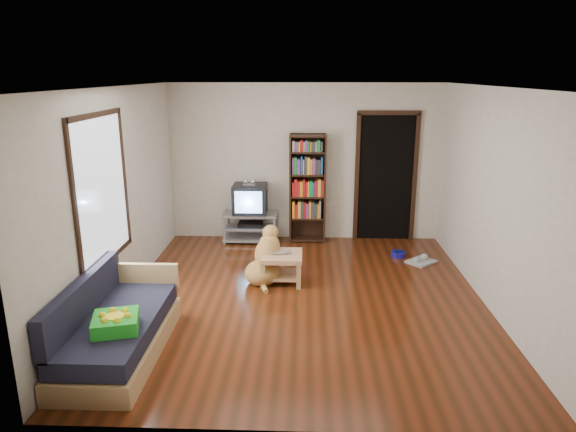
{
  "coord_description": "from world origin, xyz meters",
  "views": [
    {
      "loc": [
        0.03,
        -5.97,
        2.76
      ],
      "look_at": [
        -0.21,
        0.64,
        0.9
      ],
      "focal_mm": 32.0,
      "sensor_mm": 36.0,
      "label": 1
    }
  ],
  "objects_px": {
    "bookshelf": "(308,183)",
    "dog": "(266,260)",
    "laptop": "(282,254)",
    "green_cushion": "(116,323)",
    "coffee_table": "(282,262)",
    "crt_tv": "(250,198)",
    "grey_rag": "(421,262)",
    "dog_bowl": "(398,254)",
    "sofa": "(116,330)",
    "tv_stand": "(251,226)"
  },
  "relations": [
    {
      "from": "dog_bowl",
      "to": "crt_tv",
      "type": "distance_m",
      "value": 2.57
    },
    {
      "from": "laptop",
      "to": "sofa",
      "type": "relative_size",
      "value": 0.16
    },
    {
      "from": "bookshelf",
      "to": "sofa",
      "type": "relative_size",
      "value": 1.0
    },
    {
      "from": "laptop",
      "to": "grey_rag",
      "type": "height_order",
      "value": "laptop"
    },
    {
      "from": "crt_tv",
      "to": "bookshelf",
      "type": "relative_size",
      "value": 0.32
    },
    {
      "from": "laptop",
      "to": "grey_rag",
      "type": "bearing_deg",
      "value": 9.67
    },
    {
      "from": "bookshelf",
      "to": "green_cushion",
      "type": "bearing_deg",
      "value": -114.2
    },
    {
      "from": "crt_tv",
      "to": "laptop",
      "type": "bearing_deg",
      "value": -71.07
    },
    {
      "from": "dog_bowl",
      "to": "crt_tv",
      "type": "height_order",
      "value": "crt_tv"
    },
    {
      "from": "laptop",
      "to": "bookshelf",
      "type": "height_order",
      "value": "bookshelf"
    },
    {
      "from": "laptop",
      "to": "tv_stand",
      "type": "height_order",
      "value": "tv_stand"
    },
    {
      "from": "crt_tv",
      "to": "bookshelf",
      "type": "bearing_deg",
      "value": 4.32
    },
    {
      "from": "crt_tv",
      "to": "green_cushion",
      "type": "bearing_deg",
      "value": -102.2
    },
    {
      "from": "coffee_table",
      "to": "dog",
      "type": "xyz_separation_m",
      "value": [
        -0.22,
        0.08,
        -0.01
      ]
    },
    {
      "from": "bookshelf",
      "to": "sofa",
      "type": "xyz_separation_m",
      "value": [
        -1.92,
        -3.72,
        -0.74
      ]
    },
    {
      "from": "coffee_table",
      "to": "crt_tv",
      "type": "bearing_deg",
      "value": 109.23
    },
    {
      "from": "laptop",
      "to": "tv_stand",
      "type": "xyz_separation_m",
      "value": [
        -0.61,
        1.75,
        -0.14
      ]
    },
    {
      "from": "green_cushion",
      "to": "laptop",
      "type": "height_order",
      "value": "green_cushion"
    },
    {
      "from": "dog_bowl",
      "to": "dog",
      "type": "relative_size",
      "value": 0.24
    },
    {
      "from": "tv_stand",
      "to": "green_cushion",
      "type": "bearing_deg",
      "value": -102.26
    },
    {
      "from": "green_cushion",
      "to": "dog",
      "type": "bearing_deg",
      "value": 46.23
    },
    {
      "from": "green_cushion",
      "to": "coffee_table",
      "type": "distance_m",
      "value": 2.64
    },
    {
      "from": "green_cushion",
      "to": "crt_tv",
      "type": "height_order",
      "value": "crt_tv"
    },
    {
      "from": "dog_bowl",
      "to": "dog",
      "type": "height_order",
      "value": "dog"
    },
    {
      "from": "bookshelf",
      "to": "dog",
      "type": "bearing_deg",
      "value": -108.13
    },
    {
      "from": "bookshelf",
      "to": "sofa",
      "type": "height_order",
      "value": "bookshelf"
    },
    {
      "from": "tv_stand",
      "to": "bookshelf",
      "type": "xyz_separation_m",
      "value": [
        0.95,
        0.09,
        0.73
      ]
    },
    {
      "from": "green_cushion",
      "to": "bookshelf",
      "type": "distance_m",
      "value": 4.42
    },
    {
      "from": "sofa",
      "to": "dog",
      "type": "xyz_separation_m",
      "value": [
        1.36,
        1.99,
        0.01
      ]
    },
    {
      "from": "laptop",
      "to": "grey_rag",
      "type": "xyz_separation_m",
      "value": [
        2.06,
        0.83,
        -0.4
      ]
    },
    {
      "from": "bookshelf",
      "to": "dog",
      "type": "distance_m",
      "value": 1.96
    },
    {
      "from": "crt_tv",
      "to": "sofa",
      "type": "bearing_deg",
      "value": -104.93
    },
    {
      "from": "green_cushion",
      "to": "dog",
      "type": "relative_size",
      "value": 0.45
    },
    {
      "from": "sofa",
      "to": "coffee_table",
      "type": "bearing_deg",
      "value": 50.43
    },
    {
      "from": "tv_stand",
      "to": "crt_tv",
      "type": "relative_size",
      "value": 1.55
    },
    {
      "from": "tv_stand",
      "to": "dog",
      "type": "height_order",
      "value": "dog"
    },
    {
      "from": "laptop",
      "to": "coffee_table",
      "type": "relative_size",
      "value": 0.51
    },
    {
      "from": "tv_stand",
      "to": "bookshelf",
      "type": "bearing_deg",
      "value": 5.63
    },
    {
      "from": "laptop",
      "to": "coffee_table",
      "type": "bearing_deg",
      "value": 77.76
    },
    {
      "from": "bookshelf",
      "to": "coffee_table",
      "type": "distance_m",
      "value": 1.98
    },
    {
      "from": "crt_tv",
      "to": "grey_rag",
      "type": "bearing_deg",
      "value": -19.43
    },
    {
      "from": "laptop",
      "to": "sofa",
      "type": "distance_m",
      "value": 2.46
    },
    {
      "from": "laptop",
      "to": "bookshelf",
      "type": "xyz_separation_m",
      "value": [
        0.34,
        1.84,
        0.59
      ]
    },
    {
      "from": "laptop",
      "to": "tv_stand",
      "type": "relative_size",
      "value": 0.31
    },
    {
      "from": "grey_rag",
      "to": "dog",
      "type": "distance_m",
      "value": 2.41
    },
    {
      "from": "bookshelf",
      "to": "dog",
      "type": "height_order",
      "value": "bookshelf"
    },
    {
      "from": "tv_stand",
      "to": "dog",
      "type": "relative_size",
      "value": 0.98
    },
    {
      "from": "sofa",
      "to": "coffee_table",
      "type": "relative_size",
      "value": 3.27
    },
    {
      "from": "green_cushion",
      "to": "crt_tv",
      "type": "distance_m",
      "value": 4.03
    },
    {
      "from": "tv_stand",
      "to": "crt_tv",
      "type": "xyz_separation_m",
      "value": [
        0.0,
        0.02,
        0.47
      ]
    }
  ]
}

